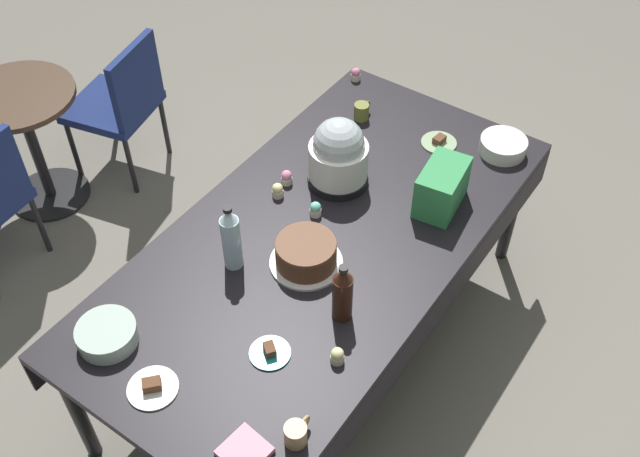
% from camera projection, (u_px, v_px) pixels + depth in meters
% --- Properties ---
extents(ground, '(9.00, 9.00, 0.00)m').
position_uv_depth(ground, '(320.00, 342.00, 3.61)').
color(ground, slate).
extents(potluck_table, '(2.20, 1.10, 0.75)m').
position_uv_depth(potluck_table, '(320.00, 247.00, 3.11)').
color(potluck_table, black).
rests_on(potluck_table, ground).
extents(frosted_layer_cake, '(0.29, 0.29, 0.12)m').
position_uv_depth(frosted_layer_cake, '(306.00, 254.00, 2.93)').
color(frosted_layer_cake, silver).
rests_on(frosted_layer_cake, potluck_table).
extents(slow_cooker, '(0.27, 0.27, 0.33)m').
position_uv_depth(slow_cooker, '(338.00, 155.00, 3.19)').
color(slow_cooker, black).
rests_on(slow_cooker, potluck_table).
extents(glass_salad_bowl, '(0.22, 0.22, 0.07)m').
position_uv_depth(glass_salad_bowl, '(107.00, 334.00, 2.69)').
color(glass_salad_bowl, '#B2C6BC').
rests_on(glass_salad_bowl, potluck_table).
extents(ceramic_snack_bowl, '(0.21, 0.21, 0.07)m').
position_uv_depth(ceramic_snack_bowl, '(503.00, 146.00, 3.41)').
color(ceramic_snack_bowl, silver).
rests_on(ceramic_snack_bowl, potluck_table).
extents(dessert_plate_white, '(0.18, 0.18, 0.05)m').
position_uv_depth(dessert_plate_white, '(153.00, 387.00, 2.56)').
color(dessert_plate_white, white).
rests_on(dessert_plate_white, potluck_table).
extents(dessert_plate_sage, '(0.17, 0.17, 0.04)m').
position_uv_depth(dessert_plate_sage, '(439.00, 142.00, 3.47)').
color(dessert_plate_sage, '#8CA87F').
rests_on(dessert_plate_sage, potluck_table).
extents(dessert_plate_teal, '(0.15, 0.15, 0.04)m').
position_uv_depth(dessert_plate_teal, '(270.00, 352.00, 2.66)').
color(dessert_plate_teal, teal).
rests_on(dessert_plate_teal, potluck_table).
extents(cupcake_lemon, '(0.05, 0.05, 0.07)m').
position_uv_depth(cupcake_lemon, '(315.00, 209.00, 3.13)').
color(cupcake_lemon, beige).
rests_on(cupcake_lemon, potluck_table).
extents(cupcake_vanilla, '(0.05, 0.05, 0.07)m').
position_uv_depth(cupcake_vanilla, '(337.00, 356.00, 2.63)').
color(cupcake_vanilla, beige).
rests_on(cupcake_vanilla, potluck_table).
extents(cupcake_berry, '(0.05, 0.05, 0.07)m').
position_uv_depth(cupcake_berry, '(287.00, 177.00, 3.27)').
color(cupcake_berry, beige).
rests_on(cupcake_berry, potluck_table).
extents(cupcake_cocoa, '(0.05, 0.05, 0.07)m').
position_uv_depth(cupcake_cocoa, '(356.00, 74.00, 3.81)').
color(cupcake_cocoa, beige).
rests_on(cupcake_cocoa, potluck_table).
extents(cupcake_mint, '(0.05, 0.05, 0.07)m').
position_uv_depth(cupcake_mint, '(278.00, 190.00, 3.21)').
color(cupcake_mint, beige).
rests_on(cupcake_mint, potluck_table).
extents(soda_bottle_cola, '(0.08, 0.08, 0.27)m').
position_uv_depth(soda_bottle_cola, '(343.00, 294.00, 2.70)').
color(soda_bottle_cola, '#33190F').
rests_on(soda_bottle_cola, potluck_table).
extents(soda_bottle_water, '(0.08, 0.08, 0.31)m').
position_uv_depth(soda_bottle_water, '(231.00, 239.00, 2.86)').
color(soda_bottle_water, silver).
rests_on(soda_bottle_water, potluck_table).
extents(coffee_mug_tan, '(0.11, 0.08, 0.08)m').
position_uv_depth(coffee_mug_tan, '(296.00, 434.00, 2.41)').
color(coffee_mug_tan, tan).
rests_on(coffee_mug_tan, potluck_table).
extents(coffee_mug_olive, '(0.11, 0.07, 0.08)m').
position_uv_depth(coffee_mug_olive, '(362.00, 111.00, 3.58)').
color(coffee_mug_olive, olive).
rests_on(coffee_mug_olive, potluck_table).
extents(soda_carton, '(0.28, 0.19, 0.20)m').
position_uv_depth(soda_carton, '(442.00, 187.00, 3.13)').
color(soda_carton, '#338C4C').
rests_on(soda_carton, potluck_table).
extents(paper_napkin_stack, '(0.16, 0.16, 0.02)m').
position_uv_depth(paper_napkin_stack, '(245.00, 451.00, 2.40)').
color(paper_napkin_stack, pink).
rests_on(paper_napkin_stack, potluck_table).
extents(maroon_chair_right, '(0.53, 0.53, 0.85)m').
position_uv_depth(maroon_chair_right, '(121.00, 100.00, 4.14)').
color(maroon_chair_right, navy).
rests_on(maroon_chair_right, ground).
extents(round_cafe_table, '(0.60, 0.60, 0.72)m').
position_uv_depth(round_cafe_table, '(28.00, 128.00, 3.96)').
color(round_cafe_table, '#473323').
rests_on(round_cafe_table, ground).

